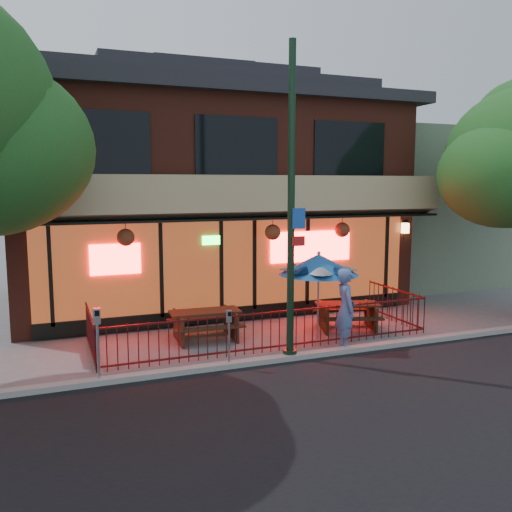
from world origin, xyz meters
The scene contains 13 objects.
ground centered at (0.00, 0.00, 0.00)m, with size 80.00×80.00×0.00m, color gray.
asphalt_street centered at (0.00, -6.00, 0.00)m, with size 80.00×11.00×0.00m, color black.
curb centered at (0.00, -0.50, 0.06)m, with size 80.00×0.25×0.12m, color #999993.
restaurant_building centered at (0.00, 7.11, 4.13)m, with size 12.96×9.49×8.05m.
neighbor_building centered at (9.00, 7.70, 3.00)m, with size 6.00×7.00×6.00m, color slate.
patio_fence centered at (0.00, 0.50, 0.63)m, with size 8.44×2.62×1.00m.
street_light centered at (0.00, -0.40, 3.15)m, with size 0.43×0.32×7.00m.
picnic_table_left centered at (-1.38, 1.75, 0.50)m, with size 1.82×1.43×0.75m.
picnic_table_right centered at (2.51, 1.30, 0.48)m, with size 2.02×1.77×0.73m.
patio_umbrella centered at (1.29, 0.70, 1.95)m, with size 2.00×1.99×2.28m.
pedestrian centered at (1.52, -0.26, 0.99)m, with size 0.72×0.47×1.97m, color #566FAC.
parking_meter_near centered at (-1.49, -0.48, 0.86)m, with size 0.14×0.13×1.27m.
parking_meter_far centered at (-4.21, -0.45, 1.04)m, with size 0.15×0.14×1.54m.
Camera 1 is at (-5.06, -11.24, 3.96)m, focal length 38.00 mm.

